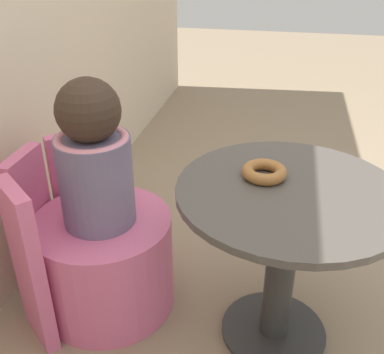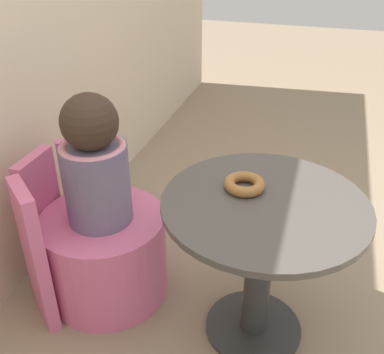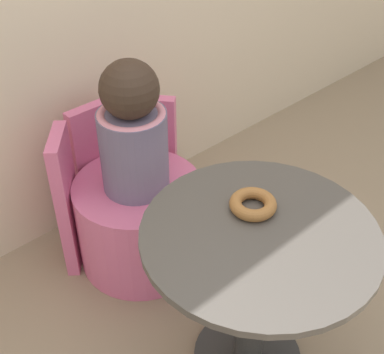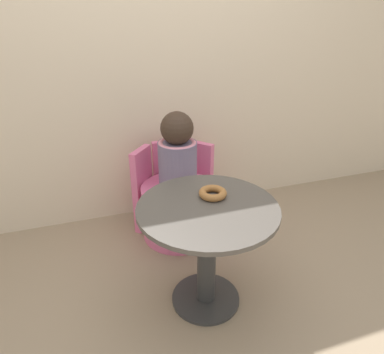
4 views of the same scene
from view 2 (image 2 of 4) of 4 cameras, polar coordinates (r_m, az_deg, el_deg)
ground_plane at (r=1.95m, az=7.99°, el=-19.72°), size 12.00×12.00×0.00m
round_table at (r=1.67m, az=8.81°, el=-8.11°), size 0.73×0.73×0.63m
tub_chair at (r=2.03m, az=-10.86°, el=-9.64°), size 0.53×0.53×0.40m
booth_backrest at (r=2.05m, az=-16.67°, el=-5.67°), size 0.62×0.23×0.64m
child_figure at (r=1.77m, az=-12.26°, el=1.61°), size 0.26×0.26×0.54m
donut at (r=1.62m, az=6.68°, el=-0.91°), size 0.15×0.15×0.04m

